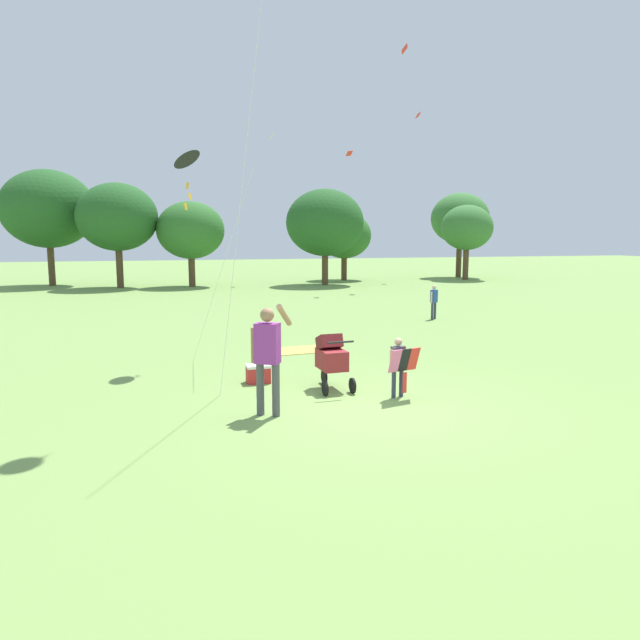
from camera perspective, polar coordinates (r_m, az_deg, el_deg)
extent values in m
plane|color=#75994C|center=(9.62, 5.56, -8.69)|extent=(120.00, 120.00, 0.00)
cylinder|color=brown|center=(36.02, -24.78, 4.84)|extent=(0.36, 0.36, 2.23)
ellipsoid|color=#235623|center=(36.01, -25.09, 9.82)|extent=(5.04, 4.54, 4.29)
cylinder|color=brown|center=(33.25, -19.00, 4.79)|extent=(0.36, 0.36, 2.08)
ellipsoid|color=#235623|center=(33.22, -19.22, 9.49)|extent=(4.23, 3.81, 3.59)
cylinder|color=brown|center=(32.91, -12.42, 4.61)|extent=(0.36, 0.36, 1.62)
ellipsoid|color=#2D6628|center=(32.85, -12.54, 8.57)|extent=(3.66, 3.30, 3.11)
cylinder|color=brown|center=(33.33, 0.49, 4.96)|extent=(0.36, 0.36, 1.75)
ellipsoid|color=#235623|center=(33.28, 0.50, 9.50)|extent=(4.42, 3.98, 3.76)
cylinder|color=brown|center=(37.00, 2.37, 5.05)|extent=(0.36, 0.36, 1.44)
ellipsoid|color=#2D6628|center=(36.94, 2.39, 8.28)|extent=(3.42, 3.08, 2.91)
cylinder|color=brown|center=(38.46, 14.06, 5.31)|extent=(0.36, 0.36, 1.96)
ellipsoid|color=#387033|center=(38.42, 14.18, 8.76)|extent=(3.34, 3.01, 2.84)
cylinder|color=brown|center=(40.44, 13.41, 5.75)|extent=(0.36, 0.36, 2.35)
ellipsoid|color=#387033|center=(40.43, 13.55, 9.64)|extent=(3.93, 3.54, 3.34)
cylinder|color=#33384C|center=(10.34, 7.95, -6.04)|extent=(0.08, 0.08, 0.52)
cylinder|color=#33384C|center=(10.24, 7.23, -6.16)|extent=(0.08, 0.08, 0.52)
cube|color=#4C4C56|center=(10.19, 7.64, -3.63)|extent=(0.25, 0.19, 0.39)
cylinder|color=tan|center=(10.28, 8.26, -3.69)|extent=(0.06, 0.06, 0.35)
cylinder|color=tan|center=(10.11, 6.99, -3.87)|extent=(0.06, 0.06, 0.35)
sphere|color=tan|center=(10.14, 7.67, -2.11)|extent=(0.13, 0.13, 0.13)
cube|color=red|center=(10.17, 9.13, -3.77)|extent=(0.22, 0.19, 0.41)
cube|color=black|center=(10.05, 8.26, -3.89)|extent=(0.22, 0.19, 0.41)
cube|color=pink|center=(9.94, 7.36, -4.02)|extent=(0.22, 0.19, 0.41)
cube|color=red|center=(10.13, 8.28, -6.08)|extent=(0.08, 0.03, 0.36)
cylinder|color=#4C4C51|center=(9.24, -5.86, -6.72)|extent=(0.12, 0.12, 0.84)
cylinder|color=#4C4C51|center=(9.14, -4.33, -6.85)|extent=(0.12, 0.12, 0.84)
cube|color=purple|center=(9.03, -5.16, -2.29)|extent=(0.43, 0.39, 0.63)
cylinder|color=#A37556|center=(9.12, -6.49, -2.48)|extent=(0.09, 0.09, 0.56)
cylinder|color=#A37556|center=(9.01, -3.52, 0.48)|extent=(0.35, 0.48, 0.39)
sphere|color=#A37556|center=(8.96, -5.20, 0.50)|extent=(0.22, 0.22, 0.22)
cylinder|color=black|center=(11.14, 0.41, -5.55)|extent=(0.05, 0.28, 0.28)
cylinder|color=black|center=(10.32, 0.49, -6.67)|extent=(0.05, 0.28, 0.28)
cylinder|color=black|center=(10.50, 3.19, -6.42)|extent=(0.05, 0.28, 0.28)
cube|color=maroon|center=(10.66, 1.15, -3.87)|extent=(0.47, 0.66, 0.36)
cube|color=maroon|center=(10.71, 0.92, -2.16)|extent=(0.44, 0.43, 0.35)
cylinder|color=black|center=(10.15, 2.04, -2.18)|extent=(0.49, 0.06, 0.04)
cylinder|color=silver|center=(9.68, -7.32, 15.57)|extent=(0.87, 1.25, 8.09)
cone|color=black|center=(13.19, -12.92, 15.12)|extent=(0.80, 0.82, 0.40)
cube|color=#F4A319|center=(13.13, -12.84, 12.69)|extent=(0.08, 0.08, 0.14)
cube|color=#F4A319|center=(13.09, -12.62, 11.75)|extent=(0.08, 0.09, 0.14)
cube|color=#F4A319|center=(13.11, -13.00, 10.77)|extent=(0.08, 0.08, 0.14)
cylinder|color=silver|center=(12.49, -9.55, 5.06)|extent=(1.26, 1.36, 4.25)
cube|color=red|center=(34.18, 8.27, 24.76)|extent=(0.47, 0.38, 0.49)
cube|color=red|center=(29.16, 2.89, 15.97)|extent=(0.30, 0.33, 0.25)
cube|color=red|center=(38.74, 9.58, 19.15)|extent=(0.30, 0.44, 0.39)
cube|color=white|center=(35.56, -4.68, 17.54)|extent=(0.33, 0.33, 0.31)
cylinder|color=#33384C|center=(19.92, 10.91, 0.86)|extent=(0.08, 0.08, 0.57)
cylinder|color=#33384C|center=(20.07, 11.18, 0.91)|extent=(0.08, 0.08, 0.57)
cube|color=#284CA8|center=(19.94, 11.09, 2.30)|extent=(0.29, 0.26, 0.43)
cylinder|color=beige|center=(19.81, 10.85, 2.19)|extent=(0.06, 0.06, 0.38)
cylinder|color=beige|center=(20.08, 11.31, 2.25)|extent=(0.06, 0.06, 0.38)
sphere|color=beige|center=(19.91, 11.11, 3.16)|extent=(0.15, 0.15, 0.15)
cube|color=gold|center=(14.31, -2.53, -2.99)|extent=(1.56, 1.11, 0.02)
cube|color=red|center=(11.28, -6.06, -5.37)|extent=(0.44, 0.32, 0.30)
cube|color=white|center=(11.24, -6.07, -4.50)|extent=(0.45, 0.33, 0.05)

